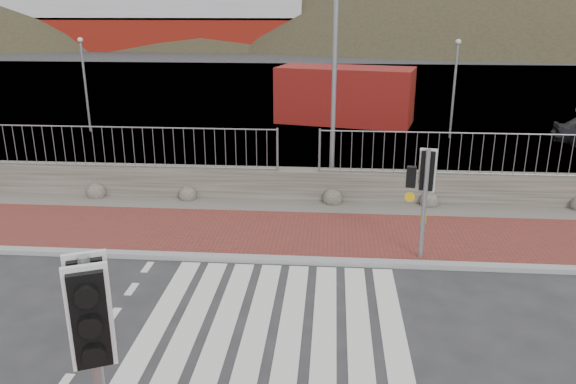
# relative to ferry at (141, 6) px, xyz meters

# --- Properties ---
(ground) EXTENTS (220.00, 220.00, 0.00)m
(ground) POSITION_rel_ferry_xyz_m (24.65, -67.90, -5.36)
(ground) COLOR #28282B
(ground) RESTS_ON ground
(sidewalk_far) EXTENTS (40.00, 3.00, 0.08)m
(sidewalk_far) POSITION_rel_ferry_xyz_m (24.65, -63.40, -5.32)
(sidewalk_far) COLOR brown
(sidewalk_far) RESTS_ON ground
(kerb_far) EXTENTS (40.00, 0.25, 0.12)m
(kerb_far) POSITION_rel_ferry_xyz_m (24.65, -64.90, -5.31)
(kerb_far) COLOR gray
(kerb_far) RESTS_ON ground
(zebra_crossing) EXTENTS (4.62, 5.60, 0.01)m
(zebra_crossing) POSITION_rel_ferry_xyz_m (24.65, -67.90, -5.36)
(zebra_crossing) COLOR silver
(zebra_crossing) RESTS_ON ground
(gravel_strip) EXTENTS (40.00, 1.50, 0.06)m
(gravel_strip) POSITION_rel_ferry_xyz_m (24.65, -61.40, -5.33)
(gravel_strip) COLOR #59544C
(gravel_strip) RESTS_ON ground
(stone_wall) EXTENTS (40.00, 0.60, 0.90)m
(stone_wall) POSITION_rel_ferry_xyz_m (24.65, -60.60, -4.91)
(stone_wall) COLOR #4C473F
(stone_wall) RESTS_ON ground
(railing) EXTENTS (18.07, 0.07, 1.22)m
(railing) POSITION_rel_ferry_xyz_m (24.65, -60.75, -3.54)
(railing) COLOR gray
(railing) RESTS_ON stone_wall
(quay) EXTENTS (120.00, 40.00, 0.50)m
(quay) POSITION_rel_ferry_xyz_m (24.65, -40.00, -5.36)
(quay) COLOR #4C4C4F
(quay) RESTS_ON ground
(water) EXTENTS (220.00, 50.00, 0.05)m
(water) POSITION_rel_ferry_xyz_m (24.65, -5.00, -5.36)
(water) COLOR #3F4C54
(water) RESTS_ON ground
(ferry) EXTENTS (50.00, 16.00, 20.00)m
(ferry) POSITION_rel_ferry_xyz_m (0.00, 0.00, 0.00)
(ferry) COLOR maroon
(ferry) RESTS_ON ground
(hills_backdrop) EXTENTS (254.00, 90.00, 100.00)m
(hills_backdrop) POSITION_rel_ferry_xyz_m (31.40, 20.00, -28.42)
(hills_backdrop) COLOR #2C2E1B
(hills_backdrop) RESTS_ON ground
(traffic_signal_near) EXTENTS (0.51, 0.42, 3.07)m
(traffic_signal_near) POSITION_rel_ferry_xyz_m (23.17, -71.31, -3.15)
(traffic_signal_near) COLOR gray
(traffic_signal_near) RESTS_ON ground
(traffic_signal_far) EXTENTS (0.63, 0.31, 2.57)m
(traffic_signal_far) POSITION_rel_ferry_xyz_m (27.60, -64.55, -3.50)
(traffic_signal_far) COLOR gray
(traffic_signal_far) RESTS_ON ground
(streetlight) EXTENTS (1.61, 0.72, 7.86)m
(streetlight) POSITION_rel_ferry_xyz_m (25.74, -59.75, -0.94)
(streetlight) COLOR gray
(streetlight) RESTS_ON ground
(shipping_container) EXTENTS (6.80, 4.03, 2.65)m
(shipping_container) POSITION_rel_ferry_xyz_m (26.15, -49.05, -4.04)
(shipping_container) COLOR maroon
(shipping_container) RESTS_ON ground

